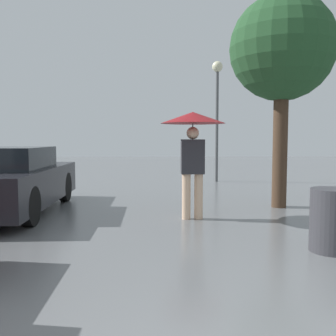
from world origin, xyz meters
TOP-DOWN VIEW (x-y plane):
  - pedestrian at (0.28, 5.65)m, footprint 1.16×1.16m
  - parked_car_farthest at (-3.28, 6.45)m, footprint 1.77×4.10m
  - tree at (2.26, 6.76)m, footprint 2.18×2.18m
  - street_lamp at (1.78, 11.64)m, footprint 0.36×0.36m
  - trash_bin at (1.86, 3.61)m, footprint 0.56×0.56m

SIDE VIEW (x-z plane):
  - trash_bin at x=1.86m, z-range 0.00..0.81m
  - parked_car_farthest at x=-3.28m, z-range -0.03..1.26m
  - pedestrian at x=0.28m, z-range 0.60..2.53m
  - street_lamp at x=1.78m, z-range 0.92..4.97m
  - tree at x=2.26m, z-range 1.07..5.49m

